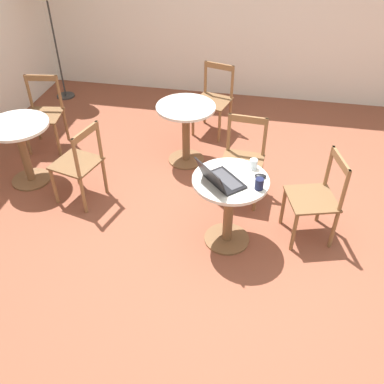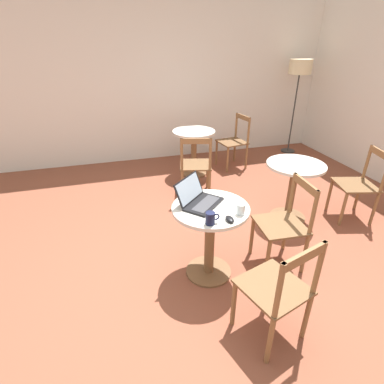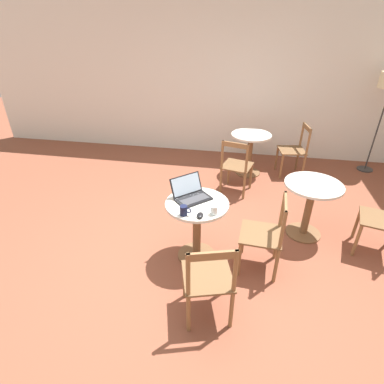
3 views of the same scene
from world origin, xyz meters
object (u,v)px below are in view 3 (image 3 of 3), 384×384
object	(u,v)px
drinking_glass	(214,210)
laptop	(191,194)
mouse	(200,215)
mug	(184,211)
chair_far_right	(294,150)
cafe_table_far	(250,146)
chair_near_front	(208,280)
chair_far_front	(236,167)
cafe_table_mid	(311,199)
chair_near_right	(265,235)
cafe_table_near	(197,219)

from	to	relation	value
drinking_glass	laptop	bearing A→B (deg)	136.90
mouse	mug	xyz separation A→B (m)	(-0.16, 0.00, 0.03)
chair_far_right	cafe_table_far	bearing A→B (deg)	-171.17
cafe_table_far	chair_near_front	world-z (taller)	chair_near_front
chair_far_front	cafe_table_mid	bearing A→B (deg)	-44.44
cafe_table_mid	laptop	distance (m)	1.45
chair_far_right	chair_near_right	bearing A→B (deg)	-102.69
cafe_table_mid	mug	size ratio (longest dim) A/B	6.31
laptop	mug	bearing A→B (deg)	-91.81
chair_near_right	mouse	size ratio (longest dim) A/B	8.55
cafe_table_far	cafe_table_near	bearing A→B (deg)	-103.07
cafe_table_near	cafe_table_mid	bearing A→B (deg)	27.29
mouse	mug	size ratio (longest dim) A/B	0.90
cafe_table_far	drinking_glass	distance (m)	2.46
cafe_table_near	chair_far_right	xyz separation A→B (m)	(1.25, 2.36, -0.06)
chair_near_right	mug	xyz separation A→B (m)	(-0.80, -0.19, 0.32)
cafe_table_mid	cafe_table_far	size ratio (longest dim) A/B	1.00
chair_near_front	cafe_table_near	bearing A→B (deg)	106.54
laptop	chair_near_right	bearing A→B (deg)	-9.49
chair_far_right	mouse	size ratio (longest dim) A/B	8.55
chair_near_front	chair_far_right	world-z (taller)	same
laptop	drinking_glass	distance (m)	0.37
cafe_table_mid	laptop	bearing A→B (deg)	-156.97
chair_far_right	cafe_table_mid	bearing A→B (deg)	-90.43
mouse	drinking_glass	xyz separation A→B (m)	(0.12, 0.07, 0.03)
chair_near_front	drinking_glass	world-z (taller)	chair_near_front
cafe_table_near	chair_far_front	size ratio (longest dim) A/B	0.82
chair_far_front	mouse	distance (m)	1.82
chair_far_front	mouse	bearing A→B (deg)	-98.49
chair_far_front	cafe_table_far	bearing A→B (deg)	75.28
mug	drinking_glass	size ratio (longest dim) A/B	1.24
laptop	chair_far_right	bearing A→B (deg)	59.76
drinking_glass	chair_near_front	bearing A→B (deg)	-86.87
mug	cafe_table_mid	bearing A→B (deg)	33.53
chair_far_right	laptop	size ratio (longest dim) A/B	1.87
cafe_table_near	cafe_table_mid	size ratio (longest dim) A/B	1.00
drinking_glass	mouse	bearing A→B (deg)	-150.09
cafe_table_near	chair_far_front	bearing A→B (deg)	77.71
cafe_table_near	mouse	xyz separation A→B (m)	(0.07, -0.24, 0.22)
mouse	drinking_glass	world-z (taller)	drinking_glass
cafe_table_mid	chair_near_front	distance (m)	1.73
mug	mouse	bearing A→B (deg)	-1.10
chair_far_right	drinking_glass	xyz separation A→B (m)	(-1.06, -2.53, 0.32)
cafe_table_mid	chair_near_right	distance (m)	0.87
cafe_table_mid	chair_near_right	size ratio (longest dim) A/B	0.82
chair_near_front	chair_far_front	xyz separation A→B (m)	(0.11, 2.29, 0.00)
chair_far_front	drinking_glass	size ratio (longest dim) A/B	9.52
chair_near_front	chair_far_front	bearing A→B (deg)	87.27
chair_near_right	laptop	xyz separation A→B (m)	(-0.79, 0.13, 0.32)
laptop	cafe_table_mid	bearing A→B (deg)	23.03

